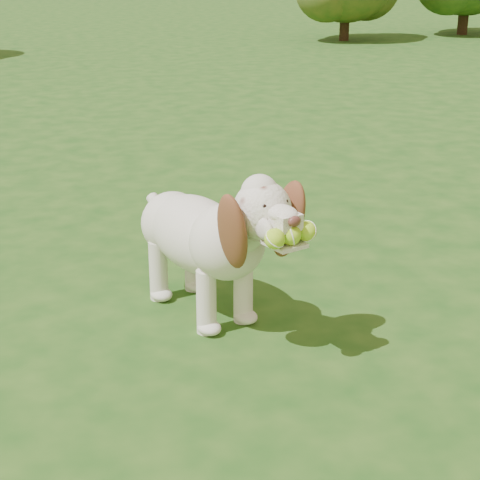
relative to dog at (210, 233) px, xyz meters
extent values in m
plane|color=#184413|center=(-0.28, 0.07, -0.36)|extent=(80.00, 80.00, 0.00)
ellipsoid|color=silver|center=(-0.03, 0.09, -0.03)|extent=(0.48, 0.64, 0.31)
ellipsoid|color=silver|center=(0.04, -0.12, 0.00)|extent=(0.38, 0.38, 0.30)
ellipsoid|color=silver|center=(-0.10, 0.28, -0.04)|extent=(0.35, 0.35, 0.27)
cylinder|color=silver|center=(0.08, -0.22, 0.08)|extent=(0.23, 0.27, 0.23)
sphere|color=silver|center=(0.12, -0.33, 0.19)|extent=(0.27, 0.27, 0.21)
sphere|color=silver|center=(0.12, -0.31, 0.25)|extent=(0.17, 0.17, 0.14)
cube|color=silver|center=(0.16, -0.44, 0.19)|extent=(0.12, 0.14, 0.06)
ellipsoid|color=#592D28|center=(0.19, -0.50, 0.20)|extent=(0.06, 0.05, 0.04)
cube|color=silver|center=(0.17, -0.45, 0.11)|extent=(0.15, 0.16, 0.01)
ellipsoid|color=brown|center=(0.00, -0.36, 0.13)|extent=(0.15, 0.22, 0.32)
ellipsoid|color=brown|center=(0.23, -0.28, 0.13)|extent=(0.17, 0.19, 0.32)
cylinder|color=silver|center=(-0.14, 0.39, -0.01)|extent=(0.10, 0.16, 0.12)
cylinder|color=silver|center=(-0.04, -0.13, -0.23)|extent=(0.10, 0.10, 0.26)
cylinder|color=silver|center=(0.12, -0.07, -0.23)|extent=(0.10, 0.10, 0.26)
cylinder|color=silver|center=(-0.18, 0.23, -0.23)|extent=(0.10, 0.10, 0.26)
cylinder|color=silver|center=(-0.01, 0.29, -0.23)|extent=(0.10, 0.10, 0.26)
sphere|color=#BFEA27|center=(0.12, -0.51, 0.15)|extent=(0.09, 0.09, 0.07)
sphere|color=#BFEA27|center=(0.18, -0.49, 0.15)|extent=(0.09, 0.09, 0.07)
sphere|color=#BFEA27|center=(0.24, -0.46, 0.15)|extent=(0.09, 0.09, 0.07)
cylinder|color=#382314|center=(4.07, 9.06, -0.12)|extent=(0.15, 0.15, 0.48)
cylinder|color=#382314|center=(6.28, 9.38, -0.09)|extent=(0.17, 0.17, 0.54)
camera|label=1|loc=(-0.61, -2.92, 1.08)|focal=60.00mm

